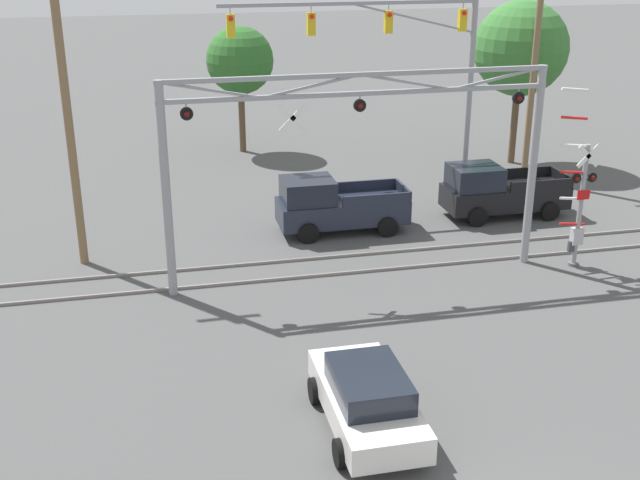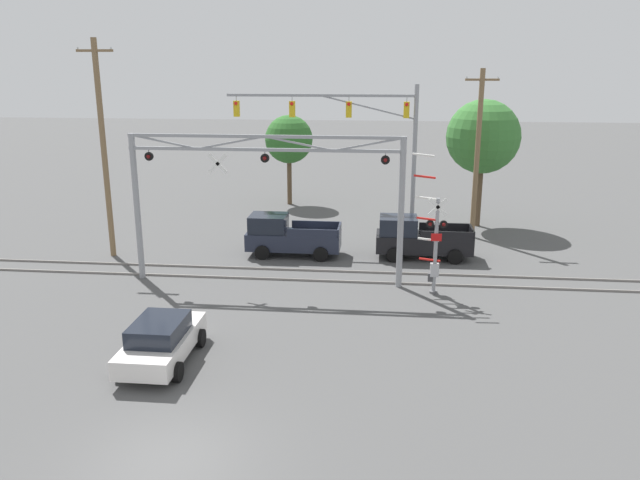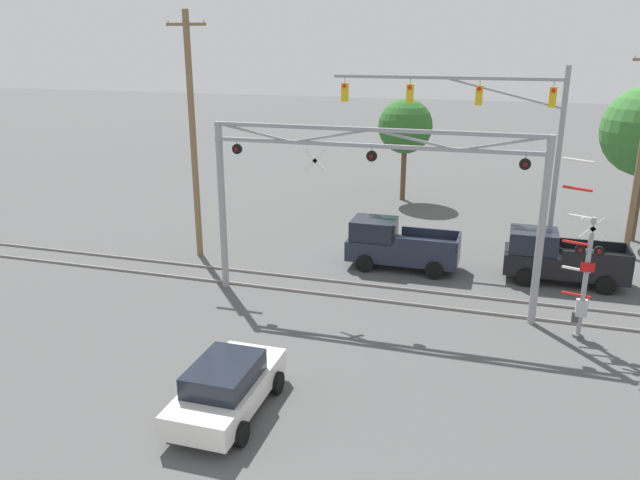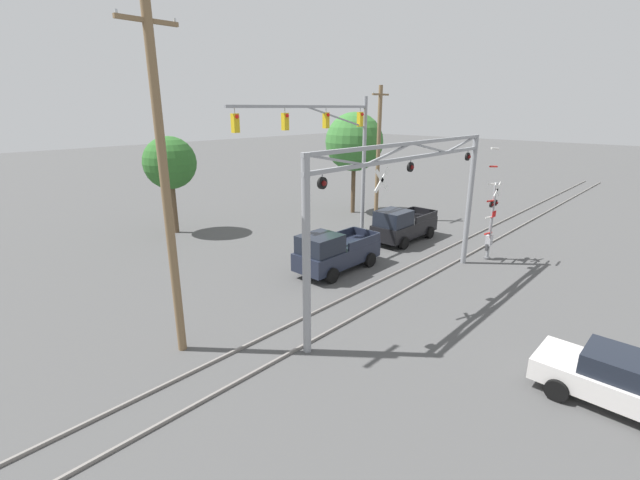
% 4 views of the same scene
% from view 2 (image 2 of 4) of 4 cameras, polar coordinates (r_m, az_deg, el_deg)
% --- Properties ---
extents(ground_plane, '(200.00, 200.00, 0.00)m').
position_cam_2_polar(ground_plane, '(16.77, -13.75, -19.15)').
color(ground_plane, '#4C4C4C').
extents(rail_track_near, '(80.00, 0.08, 0.10)m').
position_cam_2_polar(rail_track_near, '(28.64, -4.69, -3.55)').
color(rail_track_near, gray).
rests_on(rail_track_near, ground_plane).
extents(rail_track_far, '(80.00, 0.08, 0.10)m').
position_cam_2_polar(rail_track_far, '(29.98, -4.19, -2.65)').
color(rail_track_far, gray).
rests_on(rail_track_far, ground_plane).
extents(crossing_gantry, '(12.03, 0.29, 6.61)m').
position_cam_2_polar(crossing_gantry, '(27.24, -5.03, 5.01)').
color(crossing_gantry, gray).
rests_on(crossing_gantry, ground_plane).
extents(crossing_signal_mast, '(1.58, 0.35, 6.04)m').
position_cam_2_polar(crossing_signal_mast, '(26.71, 10.37, -0.46)').
color(crossing_signal_mast, gray).
rests_on(crossing_signal_mast, ground_plane).
extents(traffic_signal_span, '(10.23, 0.39, 8.52)m').
position_cam_2_polar(traffic_signal_span, '(33.85, 4.38, 9.64)').
color(traffic_signal_span, gray).
rests_on(traffic_signal_span, ground_plane).
extents(pickup_truck_lead, '(4.77, 2.09, 2.11)m').
position_cam_2_polar(pickup_truck_lead, '(32.00, -2.93, 0.36)').
color(pickup_truck_lead, '#1E2333').
rests_on(pickup_truck_lead, ground_plane).
extents(pickup_truck_following, '(4.80, 2.09, 2.11)m').
position_cam_2_polar(pickup_truck_following, '(31.94, 8.96, 0.15)').
color(pickup_truck_following, black).
rests_on(pickup_truck_following, ground_plane).
extents(sedan_waiting, '(2.06, 4.17, 1.53)m').
position_cam_2_polar(sedan_waiting, '(21.30, -14.31, -8.88)').
color(sedan_waiting, silver).
rests_on(sedan_waiting, ground_plane).
extents(utility_pole_left, '(1.80, 0.28, 10.73)m').
position_cam_2_polar(utility_pole_left, '(32.80, -19.17, 7.92)').
color(utility_pole_left, brown).
rests_on(utility_pole_left, ground_plane).
extents(utility_pole_right, '(1.80, 0.28, 9.32)m').
position_cam_2_polar(utility_pole_right, '(35.73, 14.19, 7.73)').
color(utility_pole_right, brown).
rests_on(utility_pole_right, ground_plane).
extents(background_tree_beyond_span, '(4.34, 4.34, 7.59)m').
position_cam_2_polar(background_tree_beyond_span, '(38.41, 14.69, 9.11)').
color(background_tree_beyond_span, brown).
rests_on(background_tree_beyond_span, ground_plane).
extents(background_tree_far_left_verge, '(3.29, 3.29, 6.21)m').
position_cam_2_polar(background_tree_far_left_verge, '(43.49, -2.86, 9.15)').
color(background_tree_far_left_verge, brown).
rests_on(background_tree_far_left_verge, ground_plane).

